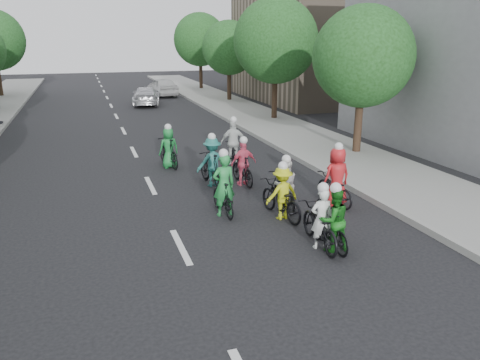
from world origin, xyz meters
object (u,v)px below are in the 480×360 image
cyclist_1 (332,224)px  cyclist_9 (169,151)px  cyclist_2 (281,197)px  cyclist_4 (335,183)px  cyclist_0 (320,224)px  cyclist_3 (243,167)px  cyclist_8 (233,147)px  cyclist_5 (223,192)px  follow_car_trail (162,87)px  follow_car_lead (146,96)px  cyclist_6 (284,189)px  cyclist_7 (212,165)px

cyclist_1 → cyclist_9: 8.64m
cyclist_2 → cyclist_4: size_ratio=1.08×
cyclist_1 → cyclist_4: bearing=-121.2°
cyclist_0 → cyclist_2: cyclist_2 is taller
cyclist_3 → cyclist_9: 3.54m
cyclist_2 → cyclist_3: size_ratio=1.21×
cyclist_0 → cyclist_3: 5.14m
cyclist_4 → cyclist_8: (-1.42, 5.35, 0.00)m
cyclist_2 → cyclist_5: (-1.40, 0.73, 0.06)m
cyclist_1 → follow_car_trail: 30.93m
cyclist_2 → follow_car_lead: 23.67m
cyclist_0 → follow_car_trail: 30.71m
cyclist_1 → cyclist_9: bearing=-75.3°
cyclist_6 → follow_car_lead: bearing=-82.0°
cyclist_1 → follow_car_trail: (1.20, 30.91, 0.15)m
cyclist_3 → cyclist_9: (-1.94, 2.96, 0.03)m
cyclist_2 → cyclist_6: (0.41, 0.71, -0.03)m
cyclist_3 → follow_car_trail: bearing=-98.8°
cyclist_6 → cyclist_9: (-2.35, 5.43, 0.07)m
cyclist_7 → cyclist_3: bearing=160.1°
follow_car_lead → follow_car_trail: 5.43m
follow_car_lead → cyclist_3: bearing=100.3°
cyclist_0 → cyclist_6: (0.28, 2.67, 0.02)m
cyclist_5 → follow_car_trail: (2.93, 27.98, 0.12)m
cyclist_2 → cyclist_4: 2.00m
cyclist_8 → follow_car_trail: 22.87m
cyclist_2 → cyclist_7: bearing=-82.0°
cyclist_8 → cyclist_9: (-2.46, 0.28, -0.01)m
cyclist_5 → follow_car_trail: cyclist_5 is taller
cyclist_4 → cyclist_5: (-3.34, 0.22, 0.00)m
cyclist_0 → cyclist_2: bearing=-82.1°
cyclist_7 → cyclist_9: bearing=-79.4°
cyclist_5 → cyclist_9: size_ratio=0.98×
cyclist_3 → cyclist_8: 2.73m
cyclist_4 → cyclist_6: (-1.53, 0.19, -0.08)m
cyclist_0 → cyclist_4: cyclist_4 is taller
cyclist_0 → cyclist_6: bearing=-91.8°
cyclist_1 → follow_car_lead: bearing=-88.7°
cyclist_4 → follow_car_trail: bearing=-93.8°
follow_car_trail → follow_car_lead: bearing=61.8°
cyclist_5 → cyclist_4: bearing=172.7°
cyclist_9 → follow_car_lead: (1.47, 17.52, 0.02)m
cyclist_5 → cyclist_8: (1.92, 5.13, 0.00)m
cyclist_8 → cyclist_5: bearing=81.4°
cyclist_3 → cyclist_6: (0.41, -2.47, -0.04)m
cyclist_7 → cyclist_2: bearing=98.4°
cyclist_3 → cyclist_5: (-1.40, -2.45, 0.04)m
cyclist_1 → cyclist_2: bearing=-82.0°
cyclist_1 → cyclist_2: (-0.33, 2.20, -0.02)m
cyclist_1 → follow_car_trail: cyclist_1 is taller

